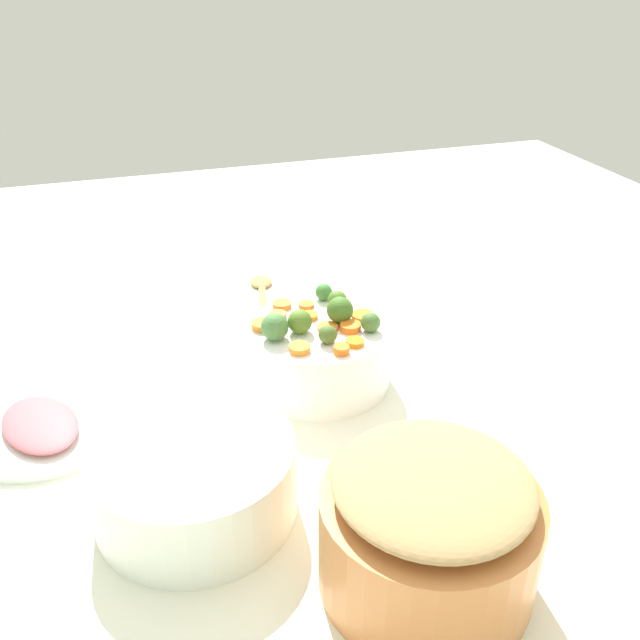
% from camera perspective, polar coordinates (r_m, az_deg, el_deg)
% --- Properties ---
extents(tabletop, '(2.40, 2.40, 0.02)m').
position_cam_1_polar(tabletop, '(1.17, 0.38, -4.49)').
color(tabletop, white).
rests_on(tabletop, ground).
extents(serving_bowl_carrots, '(0.23, 0.23, 0.10)m').
position_cam_1_polar(serving_bowl_carrots, '(1.11, -0.00, -2.78)').
color(serving_bowl_carrots, white).
rests_on(serving_bowl_carrots, tabletop).
extents(metal_pot, '(0.24, 0.24, 0.12)m').
position_cam_1_polar(metal_pot, '(0.80, 8.92, -17.57)').
color(metal_pot, '#D07E43').
rests_on(metal_pot, tabletop).
extents(stuffing_mound, '(0.21, 0.21, 0.04)m').
position_cam_1_polar(stuffing_mound, '(0.74, 9.40, -13.26)').
color(stuffing_mound, tan).
rests_on(stuffing_mound, metal_pot).
extents(carrot_slice_0, '(0.03, 0.03, 0.01)m').
position_cam_1_polar(carrot_slice_0, '(1.01, 1.80, -2.48)').
color(carrot_slice_0, orange).
rests_on(carrot_slice_0, serving_bowl_carrots).
extents(carrot_slice_1, '(0.04, 0.04, 0.01)m').
position_cam_1_polar(carrot_slice_1, '(1.11, -3.53, 0.43)').
color(carrot_slice_1, orange).
rests_on(carrot_slice_1, serving_bowl_carrots).
extents(carrot_slice_2, '(0.03, 0.03, 0.01)m').
position_cam_1_polar(carrot_slice_2, '(1.07, 0.63, -0.63)').
color(carrot_slice_2, orange).
rests_on(carrot_slice_2, serving_bowl_carrots).
extents(carrot_slice_3, '(0.05, 0.05, 0.01)m').
position_cam_1_polar(carrot_slice_3, '(1.11, 3.55, 0.38)').
color(carrot_slice_3, orange).
rests_on(carrot_slice_3, serving_bowl_carrots).
extents(carrot_slice_4, '(0.04, 0.04, 0.01)m').
position_cam_1_polar(carrot_slice_4, '(1.07, 2.54, -0.58)').
color(carrot_slice_4, orange).
rests_on(carrot_slice_4, serving_bowl_carrots).
extents(carrot_slice_5, '(0.04, 0.04, 0.01)m').
position_cam_1_polar(carrot_slice_5, '(1.03, 2.91, -1.85)').
color(carrot_slice_5, orange).
rests_on(carrot_slice_5, serving_bowl_carrots).
extents(carrot_slice_6, '(0.03, 0.03, 0.01)m').
position_cam_1_polar(carrot_slice_6, '(1.14, -1.14, 1.25)').
color(carrot_slice_6, orange).
rests_on(carrot_slice_6, serving_bowl_carrots).
extents(carrot_slice_7, '(0.04, 0.04, 0.01)m').
position_cam_1_polar(carrot_slice_7, '(1.13, -3.18, 1.27)').
color(carrot_slice_7, orange).
rests_on(carrot_slice_7, serving_bowl_carrots).
extents(carrot_slice_8, '(0.04, 0.04, 0.01)m').
position_cam_1_polar(carrot_slice_8, '(1.01, -1.70, -2.37)').
color(carrot_slice_8, orange).
rests_on(carrot_slice_8, serving_bowl_carrots).
extents(carrot_slice_9, '(0.04, 0.04, 0.01)m').
position_cam_1_polar(carrot_slice_9, '(1.08, -4.82, -0.42)').
color(carrot_slice_9, orange).
rests_on(carrot_slice_9, serving_bowl_carrots).
extents(carrot_slice_10, '(0.04, 0.04, 0.01)m').
position_cam_1_polar(carrot_slice_10, '(1.10, -0.94, 0.40)').
color(carrot_slice_10, orange).
rests_on(carrot_slice_10, serving_bowl_carrots).
extents(brussels_sprout_0, '(0.03, 0.03, 0.03)m').
position_cam_1_polar(brussels_sprout_0, '(1.12, 1.45, 1.67)').
color(brussels_sprout_0, '#507829').
rests_on(brussels_sprout_0, serving_bowl_carrots).
extents(brussels_sprout_1, '(0.03, 0.03, 0.03)m').
position_cam_1_polar(brussels_sprout_1, '(1.06, 4.22, -0.19)').
color(brussels_sprout_1, '#4A7234').
rests_on(brussels_sprout_1, serving_bowl_carrots).
extents(brussels_sprout_2, '(0.03, 0.03, 0.03)m').
position_cam_1_polar(brussels_sprout_2, '(1.03, 0.65, -1.20)').
color(brussels_sprout_2, '#516D2C').
rests_on(brussels_sprout_2, serving_bowl_carrots).
extents(brussels_sprout_3, '(0.04, 0.04, 0.04)m').
position_cam_1_polar(brussels_sprout_3, '(1.04, -3.78, -0.56)').
color(brussels_sprout_3, '#4D7F41').
rests_on(brussels_sprout_3, serving_bowl_carrots).
extents(brussels_sprout_4, '(0.04, 0.04, 0.04)m').
position_cam_1_polar(brussels_sprout_4, '(1.08, 1.67, 0.85)').
color(brussels_sprout_4, '#436F26').
rests_on(brussels_sprout_4, serving_bowl_carrots).
extents(brussels_sprout_5, '(0.03, 0.03, 0.03)m').
position_cam_1_polar(brussels_sprout_5, '(1.15, 0.31, 2.35)').
color(brussels_sprout_5, '#42803A').
rests_on(brussels_sprout_5, serving_bowl_carrots).
extents(brussels_sprout_6, '(0.04, 0.04, 0.04)m').
position_cam_1_polar(brussels_sprout_6, '(1.05, -1.69, -0.12)').
color(brussels_sprout_6, '#587D2A').
rests_on(brussels_sprout_6, serving_bowl_carrots).
extents(wooden_spoon, '(0.27, 0.08, 0.01)m').
position_cam_1_polar(wooden_spoon, '(1.40, -4.79, 2.15)').
color(wooden_spoon, tan).
rests_on(wooden_spoon, tabletop).
extents(casserole_dish, '(0.25, 0.25, 0.10)m').
position_cam_1_polar(casserole_dish, '(0.89, -10.40, -12.87)').
color(casserole_dish, white).
rests_on(casserole_dish, tabletop).
extents(ham_plate, '(0.25, 0.25, 0.01)m').
position_cam_1_polar(ham_plate, '(1.11, -21.82, -8.01)').
color(ham_plate, white).
rests_on(ham_plate, tabletop).
extents(ham_slice_main, '(0.18, 0.15, 0.02)m').
position_cam_1_polar(ham_slice_main, '(1.08, -22.25, -8.02)').
color(ham_slice_main, '#D1636B').
rests_on(ham_slice_main, ham_plate).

